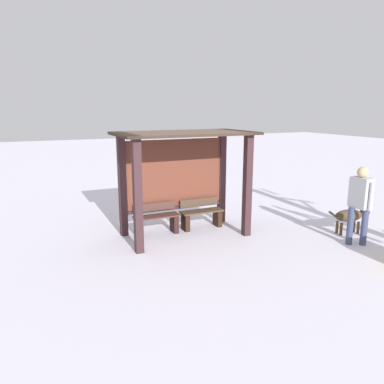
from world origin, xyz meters
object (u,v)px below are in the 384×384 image
at_px(bench_center_inside, 201,215).
at_px(dog, 351,216).
at_px(bench_left_inside, 156,221).
at_px(person_walking, 360,200).
at_px(bus_shelter, 181,164).

height_order(bench_center_inside, dog, bench_center_inside).
bearing_deg(bench_left_inside, dog, -23.89).
bearing_deg(dog, person_walking, -127.90).
relative_size(person_walking, dog, 1.63).
bearing_deg(bench_center_inside, bus_shelter, -168.98).
xyz_separation_m(bus_shelter, bench_left_inside, (-0.60, 0.12, -1.36)).
height_order(bench_center_inside, person_walking, person_walking).
xyz_separation_m(bench_center_inside, person_walking, (2.62, -2.54, 0.69)).
bearing_deg(bus_shelter, person_walking, -36.91).
relative_size(bench_left_inside, bench_center_inside, 1.00).
bearing_deg(bus_shelter, dog, -25.79).
height_order(bench_left_inside, dog, bench_left_inside).
bearing_deg(bus_shelter, bench_left_inside, 168.92).
relative_size(bus_shelter, bench_center_inside, 2.83).
relative_size(bench_center_inside, dog, 1.03).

